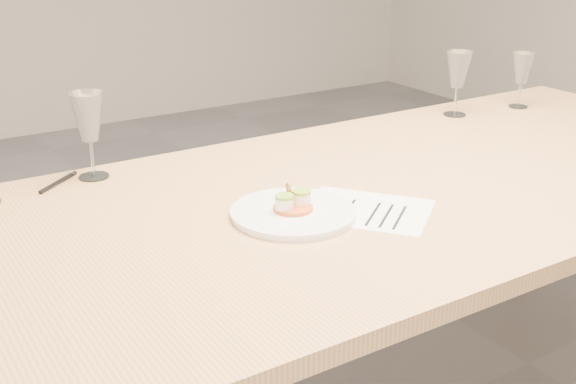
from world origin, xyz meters
TOP-DOWN VIEW (x-y plane):
  - dining_table at (0.00, 0.00)m, footprint 2.40×1.00m
  - dinner_plate at (-0.27, -0.05)m, footprint 0.27×0.27m
  - recipe_sheet at (-0.12, -0.11)m, footprint 0.33×0.34m
  - ballpoint_pen at (-0.64, 0.42)m, footprint 0.12×0.10m
  - wine_glass_1 at (-0.55, 0.42)m, footprint 0.09×0.09m
  - wine_glass_2 at (0.62, 0.37)m, footprint 0.08×0.08m
  - wine_glass_3 at (0.87, 0.33)m, footprint 0.07×0.07m

SIDE VIEW (x-z plane):
  - dining_table at x=0.00m, z-range 0.31..1.06m
  - recipe_sheet at x=-0.12m, z-range 0.75..0.75m
  - ballpoint_pen at x=-0.64m, z-range 0.75..0.76m
  - dinner_plate at x=-0.27m, z-range 0.73..0.80m
  - wine_glass_3 at x=0.87m, z-range 0.79..0.97m
  - wine_glass_2 at x=0.62m, z-range 0.79..1.00m
  - wine_glass_1 at x=-0.55m, z-range 0.79..1.01m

